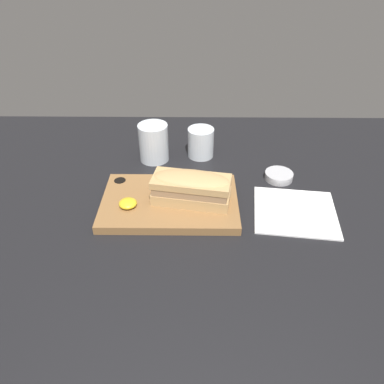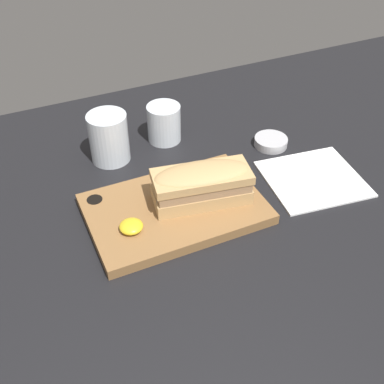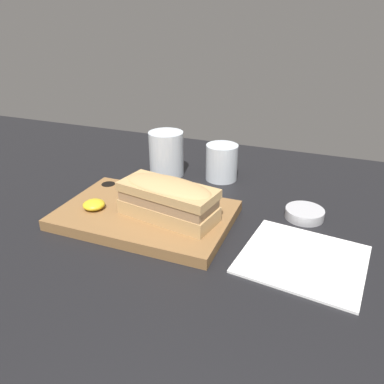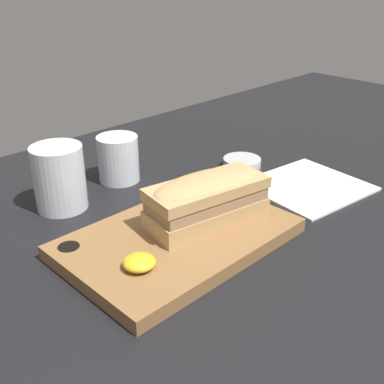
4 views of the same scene
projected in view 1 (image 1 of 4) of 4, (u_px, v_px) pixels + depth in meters
The scene contains 8 objects.
dining_table at pixel (209, 211), 83.64cm from camera, with size 193.96×94.62×2.00cm.
serving_board at pixel (170, 202), 83.09cm from camera, with size 29.91×19.61×1.96cm.
sandwich at pixel (191, 186), 80.06cm from camera, with size 17.55×9.70×6.82cm.
mustard_dollop at pixel (128, 203), 79.90cm from camera, with size 3.88×3.88×1.55cm.
water_glass at pixel (154, 145), 97.55cm from camera, with size 7.68×7.68×9.86cm.
wine_glass at pixel (201, 144), 99.55cm from camera, with size 6.92×6.92×7.82cm.
napkin at pixel (295, 212), 81.51cm from camera, with size 19.36×18.28×0.40cm.
condiment_dish at pixel (279, 176), 91.81cm from camera, with size 6.83×6.83×1.74cm.
Camera 1 is at (-3.08, -65.27, 53.51)cm, focal length 35.00 mm.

